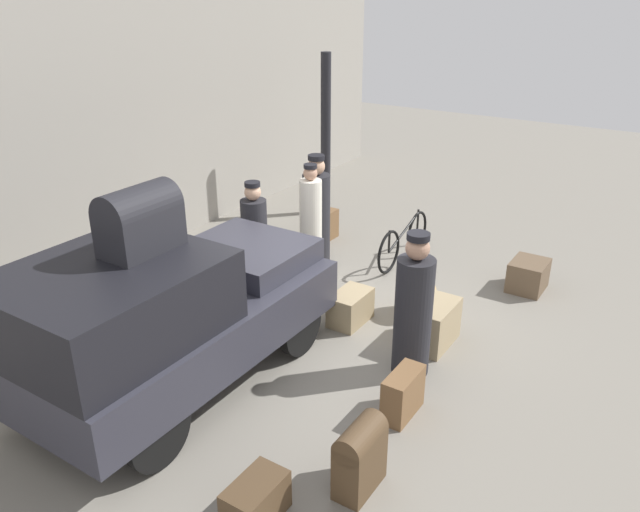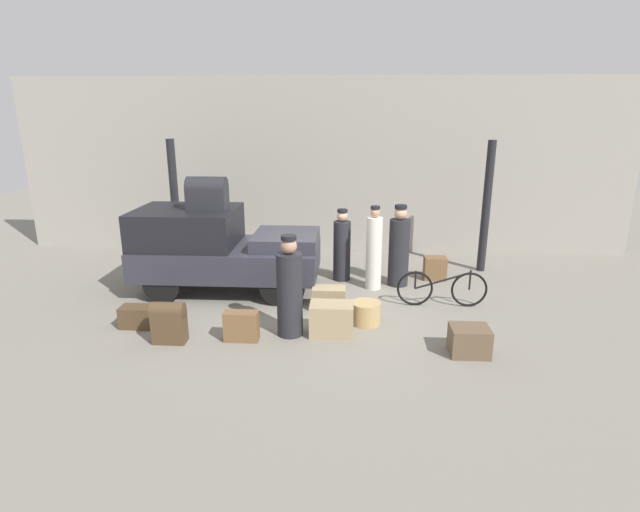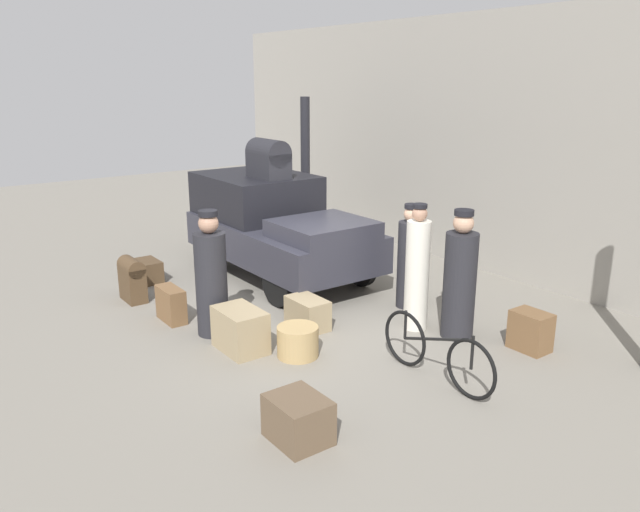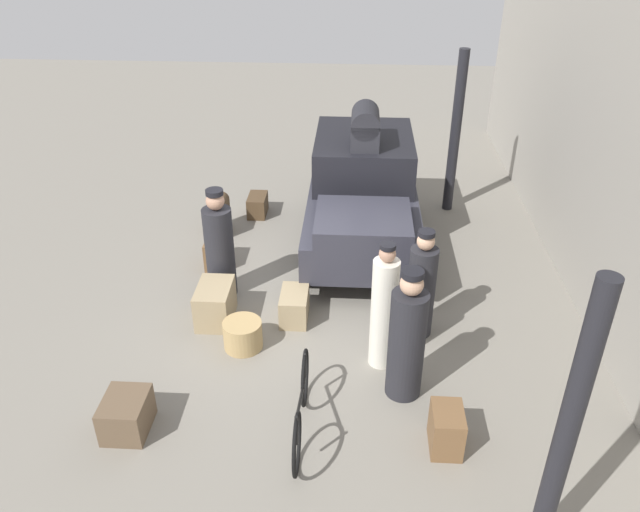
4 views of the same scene
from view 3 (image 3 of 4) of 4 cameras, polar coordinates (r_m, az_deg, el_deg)
The scene contains 18 objects.
ground_plane at distance 9.26m, azimuth -1.74°, elevation -5.58°, with size 30.00×30.00×0.00m, color gray.
station_building_facade at distance 11.47m, azimuth 15.43°, elevation 9.68°, with size 16.00×0.15×4.50m.
canopy_pillar_left at distance 12.95m, azimuth -1.34°, elevation 7.64°, with size 0.19×0.19×3.04m.
truck at distance 10.97m, azimuth -4.17°, elevation 2.97°, with size 3.73×1.82×1.73m.
bicycle at distance 7.40m, azimuth 10.57°, elevation -8.63°, with size 1.73×0.04×0.74m.
wicker_basket at distance 7.95m, azimuth -2.04°, elevation -7.81°, with size 0.53×0.53×0.40m.
conductor_in_dark_uniform at distance 8.54m, azimuth 12.66°, elevation -2.19°, with size 0.44×0.44×1.76m.
porter_standing_middle at distance 8.70m, azimuth 8.87°, elevation -1.44°, with size 0.33×0.33×1.78m.
porter_lifting_near_truck at distance 9.55m, azimuth 8.21°, elevation -0.43°, with size 0.38×0.38×1.61m.
porter_carrying_trunk at distance 8.54m, azimuth -9.92°, elevation -2.11°, with size 0.43×0.43×1.73m.
trunk_barrel_dark at distance 10.23m, azimuth -16.79°, elevation -1.95°, with size 0.53×0.28×0.70m.
trunk_wicker_pale at distance 8.80m, azimuth -1.15°, elevation -5.25°, with size 0.63×0.39×0.43m.
suitcase_black_upright at distance 8.15m, azimuth -7.30°, elevation -6.71°, with size 0.73×0.48×0.56m.
trunk_umber_medium at distance 8.54m, azimuth 18.69°, elevation -6.52°, with size 0.49×0.34×0.51m.
suitcase_tan_flat at distance 9.28m, azimuth -13.46°, elevation -4.33°, with size 0.56×0.25×0.50m.
suitcase_small_leather at distance 11.16m, azimuth -15.41°, elevation -1.32°, with size 0.57×0.34×0.38m.
trunk_large_brown at distance 6.24m, azimuth -2.00°, elevation -14.70°, with size 0.60×0.49×0.45m.
trunk_on_truck_roof at distance 10.91m, azimuth -4.74°, elevation 8.86°, with size 0.79×0.46×0.66m.
Camera 3 is at (7.11, -4.86, 3.42)m, focal length 35.00 mm.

